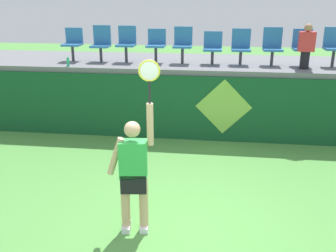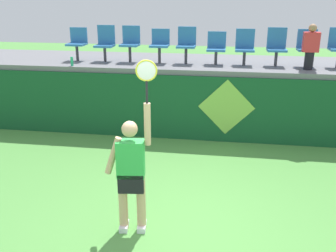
% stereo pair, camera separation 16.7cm
% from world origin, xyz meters
% --- Properties ---
extents(ground_plane, '(40.00, 40.00, 0.00)m').
position_xyz_m(ground_plane, '(0.00, 0.00, 0.00)').
color(ground_plane, '#519342').
extents(court_back_wall, '(13.44, 0.20, 1.51)m').
position_xyz_m(court_back_wall, '(0.00, 3.72, 0.76)').
color(court_back_wall, '#144C28').
rests_on(court_back_wall, ground_plane).
extents(spectator_platform, '(13.44, 2.42, 0.12)m').
position_xyz_m(spectator_platform, '(0.00, 4.88, 1.57)').
color(spectator_platform, slate).
rests_on(spectator_platform, court_back_wall).
extents(tennis_player, '(0.75, 0.30, 2.49)m').
position_xyz_m(tennis_player, '(-0.60, -0.09, 0.94)').
color(tennis_player, white).
rests_on(tennis_player, ground_plane).
extents(tennis_ball, '(0.07, 0.07, 0.07)m').
position_xyz_m(tennis_ball, '(-0.77, -0.10, 0.03)').
color(tennis_ball, '#D1E533').
rests_on(tennis_ball, ground_plane).
extents(water_bottle, '(0.06, 0.06, 0.21)m').
position_xyz_m(water_bottle, '(-2.97, 3.79, 1.74)').
color(water_bottle, '#26B272').
rests_on(water_bottle, spectator_platform).
extents(stadium_chair_0, '(0.44, 0.42, 0.81)m').
position_xyz_m(stadium_chair_0, '(-3.11, 4.56, 2.10)').
color(stadium_chair_0, '#38383D').
rests_on(stadium_chair_0, spectator_platform).
extents(stadium_chair_1, '(0.44, 0.42, 0.87)m').
position_xyz_m(stadium_chair_1, '(-2.39, 4.58, 2.11)').
color(stadium_chair_1, '#38383D').
rests_on(stadium_chair_1, spectator_platform).
extents(stadium_chair_2, '(0.44, 0.42, 0.87)m').
position_xyz_m(stadium_chair_2, '(-1.75, 4.57, 2.12)').
color(stadium_chair_2, '#38383D').
rests_on(stadium_chair_2, spectator_platform).
extents(stadium_chair_3, '(0.44, 0.42, 0.80)m').
position_xyz_m(stadium_chair_3, '(-1.01, 4.56, 2.10)').
color(stadium_chair_3, '#38383D').
rests_on(stadium_chair_3, spectator_platform).
extents(stadium_chair_4, '(0.44, 0.42, 0.86)m').
position_xyz_m(stadium_chair_4, '(-0.36, 4.57, 2.12)').
color(stadium_chair_4, '#38383D').
rests_on(stadium_chair_4, spectator_platform).
extents(stadium_chair_5, '(0.44, 0.42, 0.76)m').
position_xyz_m(stadium_chair_5, '(0.36, 4.57, 2.05)').
color(stadium_chair_5, '#38383D').
rests_on(stadium_chair_5, spectator_platform).
extents(stadium_chair_6, '(0.44, 0.42, 0.83)m').
position_xyz_m(stadium_chair_6, '(1.02, 4.57, 2.08)').
color(stadium_chair_6, '#38383D').
rests_on(stadium_chair_6, spectator_platform).
extents(stadium_chair_7, '(0.44, 0.42, 0.87)m').
position_xyz_m(stadium_chair_7, '(1.75, 4.58, 2.10)').
color(stadium_chair_7, '#38383D').
rests_on(stadium_chair_7, spectator_platform).
extents(stadium_chair_8, '(0.44, 0.42, 0.84)m').
position_xyz_m(stadium_chair_8, '(2.43, 4.57, 2.10)').
color(stadium_chair_8, '#38383D').
rests_on(stadium_chair_8, spectator_platform).
extents(stadium_chair_9, '(0.44, 0.42, 0.89)m').
position_xyz_m(stadium_chair_9, '(3.13, 4.57, 2.13)').
color(stadium_chair_9, '#38383D').
rests_on(stadium_chair_9, spectator_platform).
extents(spectator_0, '(0.34, 0.20, 1.00)m').
position_xyz_m(spectator_0, '(2.43, 4.17, 2.14)').
color(spectator_0, black).
rests_on(spectator_0, spectator_platform).
extents(wall_signage_mount, '(1.27, 0.01, 1.47)m').
position_xyz_m(wall_signage_mount, '(0.66, 3.61, 0.00)').
color(wall_signage_mount, '#144C28').
rests_on(wall_signage_mount, ground_plane).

